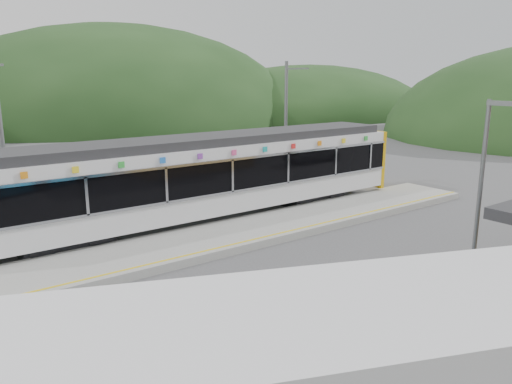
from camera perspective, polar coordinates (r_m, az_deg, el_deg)
ground at (r=17.27m, az=3.78°, el=-8.06°), size 120.00×120.00×0.00m
hills at (r=24.97m, az=6.76°, el=-1.42°), size 146.00×149.00×26.00m
platform at (r=19.70m, az=-2.45°, el=-4.87°), size 26.00×3.20×0.30m
yellow_line at (r=18.64m, az=-0.20°, el=-5.41°), size 26.00×0.10×0.01m
train at (r=21.56m, az=-5.99°, el=1.91°), size 20.44×3.01×3.74m
catenary_mast_west at (r=21.23m, az=-26.97°, el=4.72°), size 0.18×1.80×7.00m
catenary_mast_east at (r=27.29m, az=3.47°, el=7.67°), size 0.18×1.80×7.00m
lamp_post at (r=14.66m, az=24.70°, el=0.69°), size 0.35×1.00×5.65m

